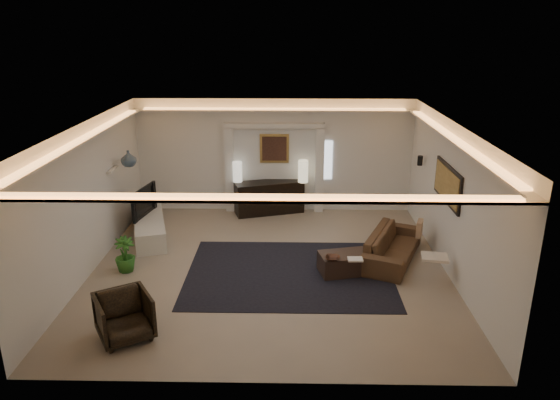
{
  "coord_description": "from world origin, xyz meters",
  "views": [
    {
      "loc": [
        0.4,
        -9.42,
        4.68
      ],
      "look_at": [
        0.2,
        0.6,
        1.25
      ],
      "focal_mm": 33.4,
      "sensor_mm": 36.0,
      "label": 1
    }
  ],
  "objects_px": {
    "console": "(269,198)",
    "sofa": "(392,246)",
    "armchair": "(124,317)",
    "coffee_table": "(347,263)"
  },
  "relations": [
    {
      "from": "console",
      "to": "armchair",
      "type": "bearing_deg",
      "value": -126.76
    },
    {
      "from": "console",
      "to": "coffee_table",
      "type": "distance_m",
      "value": 3.77
    },
    {
      "from": "coffee_table",
      "to": "sofa",
      "type": "bearing_deg",
      "value": 17.66
    },
    {
      "from": "armchair",
      "to": "sofa",
      "type": "bearing_deg",
      "value": 0.59
    },
    {
      "from": "console",
      "to": "armchair",
      "type": "distance_m",
      "value": 6.04
    },
    {
      "from": "sofa",
      "to": "coffee_table",
      "type": "xyz_separation_m",
      "value": [
        -1.0,
        -0.59,
        -0.1
      ]
    },
    {
      "from": "coffee_table",
      "to": "armchair",
      "type": "height_order",
      "value": "armchair"
    },
    {
      "from": "console",
      "to": "sofa",
      "type": "relative_size",
      "value": 0.82
    },
    {
      "from": "sofa",
      "to": "console",
      "type": "bearing_deg",
      "value": 66.61
    },
    {
      "from": "armchair",
      "to": "coffee_table",
      "type": "bearing_deg",
      "value": 0.88
    }
  ]
}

